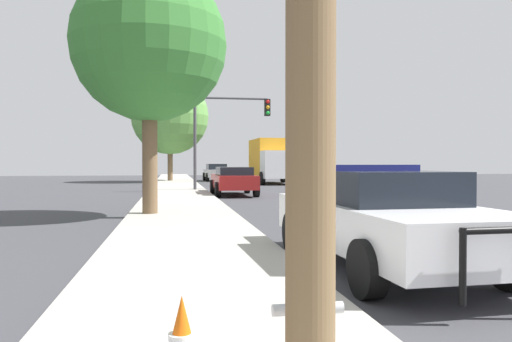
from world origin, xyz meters
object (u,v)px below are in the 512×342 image
object	(u,v)px
tree_sidewalk_near	(149,45)
traffic_light	(226,122)
car_background_midblock	(233,180)
police_car	(381,215)
fire_hydrant	(308,304)
box_truck	(272,160)
car_background_distant	(216,172)
tree_sidewalk_far	(170,116)

from	to	relation	value
tree_sidewalk_near	traffic_light	bearing A→B (deg)	73.98
car_background_midblock	tree_sidewalk_near	distance (m)	10.60
police_car	fire_hydrant	bearing A→B (deg)	57.14
police_car	traffic_light	world-z (taller)	traffic_light
police_car	fire_hydrant	xyz separation A→B (m)	(-2.11, -3.55, -0.22)
car_background_midblock	box_truck	world-z (taller)	box_truck
car_background_distant	police_car	bearing A→B (deg)	-92.98
traffic_light	tree_sidewalk_far	size ratio (longest dim) A/B	0.61
car_background_distant	tree_sidewalk_far	size ratio (longest dim) A/B	0.50
car_background_distant	tree_sidewalk_near	distance (m)	27.95
car_background_distant	car_background_midblock	bearing A→B (deg)	-94.45
box_truck	tree_sidewalk_near	world-z (taller)	tree_sidewalk_near
traffic_light	box_truck	world-z (taller)	traffic_light
box_truck	tree_sidewalk_far	size ratio (longest dim) A/B	0.83
car_background_midblock	tree_sidewalk_far	xyz separation A→B (m)	(-2.99, 16.42, 4.46)
police_car	tree_sidewalk_far	xyz separation A→B (m)	(-3.16, 32.80, 4.43)
fire_hydrant	traffic_light	size ratio (longest dim) A/B	0.16
box_truck	police_car	bearing A→B (deg)	81.18
box_truck	car_background_midblock	bearing A→B (deg)	70.21
box_truck	fire_hydrant	bearing A→B (deg)	78.46
fire_hydrant	tree_sidewalk_far	xyz separation A→B (m)	(-1.05, 36.34, 4.65)
car_background_midblock	tree_sidewalk_far	distance (m)	17.27
police_car	box_truck	bearing A→B (deg)	-100.39
traffic_light	car_background_distant	world-z (taller)	traffic_light
car_background_midblock	tree_sidewalk_near	bearing A→B (deg)	-110.84
fire_hydrant	box_truck	distance (m)	33.19
box_truck	tree_sidewalk_far	xyz separation A→B (m)	(-7.40, 3.79, 3.45)
fire_hydrant	car_background_distant	size ratio (longest dim) A/B	0.19
tree_sidewalk_near	box_truck	bearing A→B (deg)	70.06
car_background_distant	tree_sidewalk_near	bearing A→B (deg)	-100.84
car_background_distant	tree_sidewalk_near	size ratio (longest dim) A/B	0.59
police_car	tree_sidewalk_far	world-z (taller)	tree_sidewalk_far
fire_hydrant	car_background_distant	world-z (taller)	car_background_distant
traffic_light	car_background_midblock	world-z (taller)	traffic_light
police_car	car_background_midblock	world-z (taller)	police_car
police_car	traffic_light	bearing A→B (deg)	-91.49
fire_hydrant	box_truck	world-z (taller)	box_truck
tree_sidewalk_far	tree_sidewalk_near	bearing A→B (deg)	-91.11
fire_hydrant	car_background_distant	xyz separation A→B (m)	(2.72, 38.11, 0.21)
fire_hydrant	traffic_light	world-z (taller)	traffic_light
fire_hydrant	car_background_midblock	size ratio (longest dim) A/B	0.17
car_background_midblock	box_truck	bearing A→B (deg)	70.71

